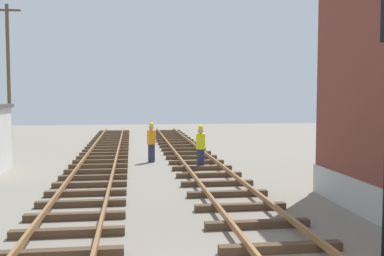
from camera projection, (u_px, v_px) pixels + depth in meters
The scene contains 3 objects.
utility_pole_far at pixel (8, 70), 31.17m from camera, with size 1.80×0.24×9.27m.
track_worker_foreground at pixel (151, 142), 21.40m from camera, with size 0.40×0.40×1.87m.
track_worker_distant at pixel (201, 147), 19.43m from camera, with size 0.40×0.40×1.87m.
Camera 1 is at (-2.37, -6.04, 3.10)m, focal length 42.95 mm.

